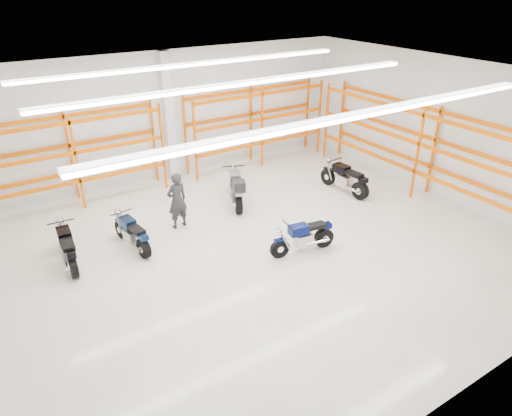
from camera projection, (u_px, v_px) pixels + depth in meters
ground at (259, 248)px, 12.49m from camera, size 14.00×14.00×0.00m
room_shell at (259, 133)px, 11.02m from camera, size 14.02×12.02×4.51m
motorcycle_main at (305, 237)px, 12.18m from camera, size 1.89×0.67×0.93m
motorcycle_back_a at (68, 249)px, 11.60m from camera, size 0.67×2.03×1.00m
motorcycle_back_b at (133, 235)px, 12.30m from camera, size 0.62×1.88×0.93m
motorcycle_back_c at (236, 189)px, 14.61m from camera, size 1.19×2.21×1.19m
motorcycle_back_d at (346, 180)px, 15.49m from camera, size 0.70×2.12×1.04m
standing_man at (177, 201)px, 13.20m from camera, size 0.68×0.49×1.72m
structural_column at (169, 118)px, 15.84m from camera, size 0.32×0.32×4.50m
pallet_racking_back_left at (72, 152)px, 14.18m from camera, size 5.67×0.87×3.00m
pallet_racking_back_right at (256, 119)px, 17.43m from camera, size 5.67×0.87×3.00m
pallet_racking_side at (427, 144)px, 14.77m from camera, size 0.87×9.07×3.00m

